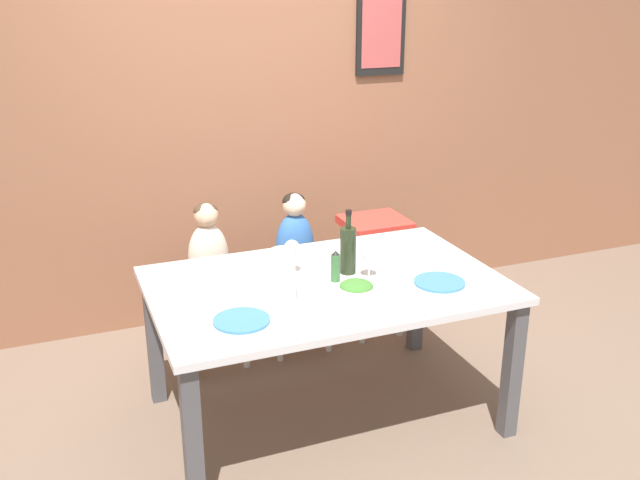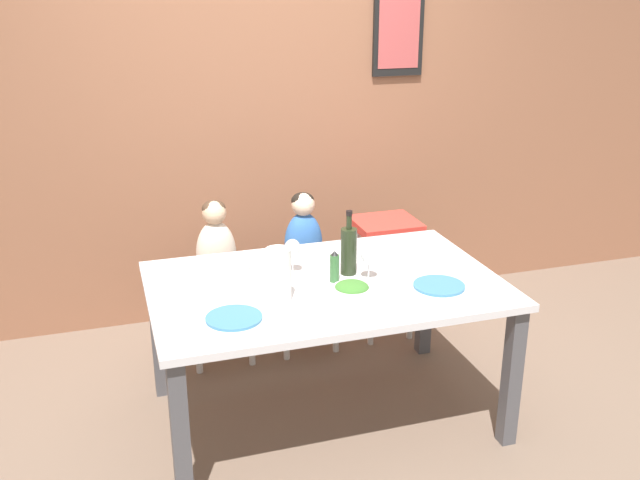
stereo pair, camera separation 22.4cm
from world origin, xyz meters
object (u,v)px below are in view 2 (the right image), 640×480
Objects in this scene: person_child_center at (303,235)px; salad_bowl_large at (352,292)px; chair_far_left at (219,295)px; chair_right_highchair at (385,245)px; dinner_plate_back_right at (409,253)px; chair_far_center at (304,285)px; paper_towel_roll at (278,275)px; wine_glass_near at (369,255)px; dinner_plate_front_right at (439,286)px; wine_glass_far at (292,249)px; wine_bottle at (349,250)px; person_child_left at (216,244)px; dinner_plate_back_left at (226,267)px; dinner_plate_front_left at (234,318)px.

person_child_center reaches higher than salad_bowl_large.
chair_right_highchair reaches higher than chair_far_left.
person_child_center reaches higher than dinner_plate_back_right.
chair_far_center is at bearing 85.99° from salad_bowl_large.
chair_far_left is at bearing 148.57° from dinner_plate_back_right.
chair_far_left is 1.11m from dinner_plate_back_right.
wine_glass_near is (0.46, 0.11, 0.00)m from paper_towel_roll.
chair_far_center is 1.86× the size of paper_towel_roll.
paper_towel_roll is at bearing -134.34° from chair_right_highchair.
chair_far_left is 1.34m from dinner_plate_front_right.
wine_glass_near is 0.37m from wine_glass_far.
wine_bottle is at bearing -159.42° from dinner_plate_back_right.
person_child_left is 2.05× the size of dinner_plate_front_right.
wine_bottle is (0.02, -0.69, 0.16)m from person_child_center.
person_child_left is at bearing 90.00° from chair_far_left.
wine_glass_near is (0.07, -0.10, 0.00)m from wine_bottle.
dinner_plate_back_right is at bearing -6.32° from dinner_plate_back_left.
dinner_plate_front_left is at bearing -131.89° from wine_glass_far.
wine_glass_far is 0.70m from dinner_plate_front_right.
chair_far_center is 0.93× the size of person_child_center.
chair_right_highchair is 0.58m from dinner_plate_back_right.
chair_right_highchair is at bearing -0.00° from chair_far_center.
dinner_plate_front_left is 1.09m from dinner_plate_back_right.
dinner_plate_front_left is at bearing -120.43° from chair_far_center.
dinner_plate_front_left is at bearing -177.42° from dinner_plate_front_right.
person_child_center is at bearing 126.06° from dinner_plate_back_right.
wine_bottle reaches higher than wine_glass_near.
paper_towel_roll is at bearing 27.74° from dinner_plate_front_left.
person_child_left is 2.85× the size of wine_glass_far.
wine_bottle is (0.52, -0.69, 0.16)m from person_child_left.
chair_right_highchair is 4.27× the size of wine_glass_near.
person_child_center is at bearing 90.00° from chair_far_center.
person_child_center is 1.99× the size of paper_towel_roll.
chair_far_left is 0.58m from person_child_center.
chair_far_left is 0.93× the size of person_child_left.
dinner_plate_back_right is at bearing -100.40° from chair_right_highchair.
wine_bottle is 0.42m from dinner_plate_back_right.
wine_bottle is at bearing 124.46° from wine_glass_near.
chair_far_center is 0.53m from chair_right_highchair.
wine_glass_far is at bearing -65.93° from chair_far_left.
dinner_plate_front_left is at bearing -152.64° from wine_bottle.
person_child_center is 0.98m from paper_towel_roll.
person_child_center reaches higher than chair_far_center.
person_child_left reaches higher than dinner_plate_front_right.
chair_far_left is 2.58× the size of salad_bowl_large.
person_child_left reaches higher than salad_bowl_large.
person_child_left is 1.05m from dinner_plate_back_right.
wine_glass_far is (-0.25, 0.09, 0.00)m from wine_bottle.
wine_bottle reaches higher than chair_far_left.
wine_bottle is 1.85× the size of wine_glass_near.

